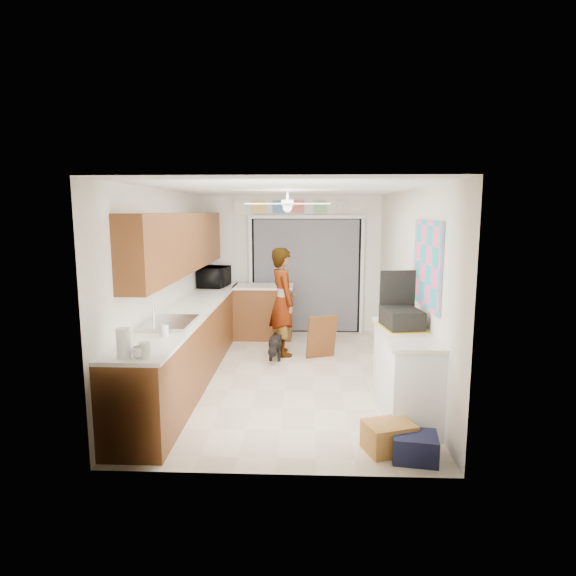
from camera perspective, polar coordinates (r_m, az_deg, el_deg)
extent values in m
plane|color=beige|center=(6.68, -0.14, -10.34)|extent=(5.00, 5.00, 0.00)
plane|color=white|center=(6.31, -0.15, 11.62)|extent=(5.00, 5.00, 0.00)
plane|color=silver|center=(8.85, 0.54, 2.79)|extent=(3.20, 0.00, 3.20)
plane|color=silver|center=(3.93, -1.69, -5.25)|extent=(3.20, 0.00, 3.20)
plane|color=silver|center=(6.64, -14.08, 0.39)|extent=(0.00, 5.00, 5.00)
plane|color=silver|center=(6.51, 14.08, 0.23)|extent=(0.00, 5.00, 5.00)
cube|color=brown|center=(6.72, -11.35, -6.37)|extent=(0.60, 4.80, 0.90)
cube|color=white|center=(6.61, -11.39, -2.45)|extent=(0.62, 4.80, 0.04)
cube|color=brown|center=(6.73, -12.47, 5.28)|extent=(0.32, 4.00, 0.80)
cube|color=silver|center=(5.66, -13.77, -4.11)|extent=(0.50, 0.76, 0.06)
cylinder|color=silver|center=(5.70, -15.65, -3.12)|extent=(0.03, 0.03, 0.22)
cube|color=brown|center=(8.52, -2.94, -2.93)|extent=(1.00, 0.60, 0.90)
cube|color=white|center=(8.43, -2.96, 0.19)|extent=(1.04, 0.64, 0.04)
cube|color=black|center=(8.84, 2.15, 1.47)|extent=(2.00, 0.06, 2.10)
cube|color=slate|center=(8.80, 2.15, 1.43)|extent=(1.90, 0.03, 2.05)
cube|color=white|center=(8.87, -4.45, 1.47)|extent=(0.06, 0.04, 2.10)
cube|color=white|center=(8.87, 8.76, 1.39)|extent=(0.06, 0.04, 2.10)
cube|color=white|center=(8.74, 2.19, 8.41)|extent=(2.10, 0.04, 0.06)
cube|color=#E9CD4D|center=(8.81, -3.41, 9.58)|extent=(0.22, 0.02, 0.22)
cube|color=#4774BF|center=(8.78, -1.11, 9.60)|extent=(0.22, 0.02, 0.22)
cube|color=#D2624E|center=(8.77, 1.21, 9.60)|extent=(0.22, 0.02, 0.22)
cube|color=#6FC27D|center=(8.77, 3.86, 9.58)|extent=(0.22, 0.02, 0.22)
cube|color=beige|center=(8.79, 6.50, 9.54)|extent=(0.22, 0.02, 0.22)
cube|color=silver|center=(8.85, -5.70, 9.55)|extent=(0.22, 0.02, 0.26)
cube|color=white|center=(5.50, 13.72, -9.97)|extent=(0.50, 1.40, 0.90)
cube|color=white|center=(5.37, 13.80, -5.22)|extent=(0.54, 1.44, 0.04)
cube|color=#FF5D9D|center=(5.49, 16.14, 2.75)|extent=(0.03, 1.15, 0.95)
cube|color=white|center=(6.50, -0.07, 9.95)|extent=(1.14, 1.14, 0.24)
imported|color=black|center=(8.33, -8.73, 1.32)|extent=(0.50, 0.67, 0.34)
imported|color=white|center=(4.48, -17.24, -7.28)|extent=(0.16, 0.16, 0.10)
cylinder|color=silver|center=(4.46, -16.61, -7.09)|extent=(0.10, 0.10, 0.14)
cylinder|color=silver|center=(5.17, -14.40, -4.88)|extent=(0.08, 0.08, 0.12)
cylinder|color=white|center=(4.50, -18.92, -6.19)|extent=(0.15, 0.15, 0.27)
cube|color=black|center=(5.49, 13.30, -3.51)|extent=(0.44, 0.55, 0.21)
cube|color=yellow|center=(5.52, 13.26, -4.62)|extent=(0.52, 0.64, 0.02)
cube|color=black|center=(5.73, 12.85, -0.44)|extent=(0.42, 0.09, 0.50)
cube|color=#A77934|center=(4.80, 11.89, -16.87)|extent=(0.53, 0.46, 0.28)
cube|color=#151936|center=(4.71, 14.81, -17.75)|extent=(0.44, 0.38, 0.24)
cube|color=brown|center=(7.34, 4.02, -5.79)|extent=(0.49, 0.32, 0.67)
imported|color=white|center=(7.43, -0.62, -1.64)|extent=(0.59, 0.71, 1.68)
cube|color=black|center=(7.35, -1.36, -6.86)|extent=(0.29, 0.54, 0.41)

